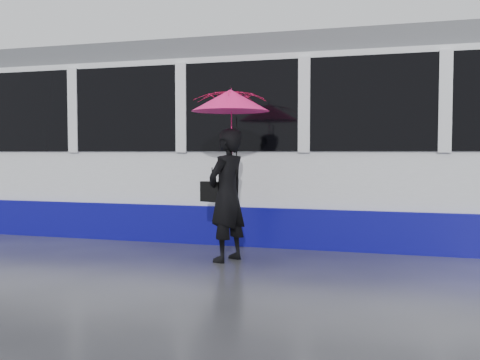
% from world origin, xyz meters
% --- Properties ---
extents(ground, '(90.00, 90.00, 0.00)m').
position_xyz_m(ground, '(0.00, 0.00, 0.00)').
color(ground, '#27272C').
rests_on(ground, ground).
extents(rails, '(34.00, 1.51, 0.02)m').
position_xyz_m(rails, '(0.00, 2.50, 0.01)').
color(rails, '#3F3D38').
rests_on(rails, ground).
extents(tram, '(26.00, 2.56, 3.35)m').
position_xyz_m(tram, '(0.29, 2.50, 1.64)').
color(tram, white).
rests_on(tram, ground).
extents(woman, '(0.64, 0.77, 1.80)m').
position_xyz_m(woman, '(0.93, 0.10, 0.90)').
color(woman, black).
rests_on(woman, ground).
extents(umbrella, '(1.37, 1.37, 1.22)m').
position_xyz_m(umbrella, '(0.98, 0.10, 1.98)').
color(umbrella, '#FF1572').
rests_on(umbrella, ground).
extents(handbag, '(0.35, 0.25, 0.46)m').
position_xyz_m(handbag, '(0.71, 0.12, 0.95)').
color(handbag, black).
rests_on(handbag, ground).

